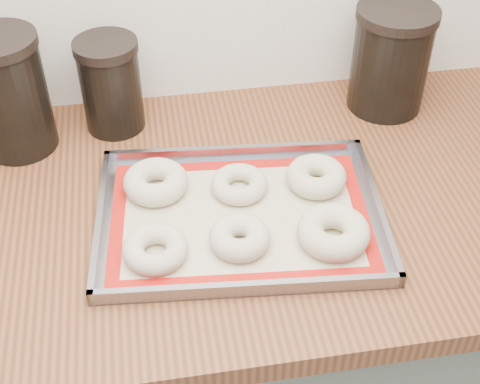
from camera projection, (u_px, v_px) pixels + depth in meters
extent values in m
cube|color=#5C6458|center=(206.00, 361.00, 1.44)|extent=(3.00, 0.65, 0.86)
cube|color=brown|center=(197.00, 208.00, 1.14)|extent=(3.06, 0.68, 0.04)
cube|color=gray|center=(240.00, 218.00, 1.09)|extent=(0.49, 0.37, 0.00)
cube|color=gray|center=(234.00, 152.00, 1.20)|extent=(0.46, 0.05, 0.02)
cube|color=gray|center=(248.00, 289.00, 0.96)|extent=(0.46, 0.05, 0.02)
cube|color=gray|center=(100.00, 220.00, 1.07)|extent=(0.04, 0.33, 0.02)
cube|color=gray|center=(377.00, 206.00, 1.10)|extent=(0.04, 0.33, 0.02)
cube|color=#C6B793|center=(240.00, 217.00, 1.09)|extent=(0.45, 0.33, 0.00)
cube|color=#B1110B|center=(235.00, 165.00, 1.19)|extent=(0.42, 0.06, 0.00)
cube|color=#B1110B|center=(247.00, 279.00, 0.99)|extent=(0.42, 0.06, 0.00)
cube|color=#B1110B|center=(117.00, 223.00, 1.08)|extent=(0.04, 0.25, 0.00)
cube|color=#B1110B|center=(360.00, 211.00, 1.10)|extent=(0.04, 0.25, 0.00)
torus|color=beige|center=(155.00, 249.00, 1.01)|extent=(0.10, 0.10, 0.03)
torus|color=beige|center=(240.00, 237.00, 1.03)|extent=(0.10, 0.10, 0.04)
torus|color=beige|center=(333.00, 232.00, 1.04)|extent=(0.15, 0.15, 0.04)
torus|color=beige|center=(156.00, 182.00, 1.13)|extent=(0.13, 0.13, 0.04)
torus|color=beige|center=(239.00, 184.00, 1.13)|extent=(0.11, 0.11, 0.03)
torus|color=beige|center=(316.00, 176.00, 1.14)|extent=(0.11, 0.11, 0.04)
cylinder|color=black|center=(10.00, 98.00, 1.18)|extent=(0.13, 0.13, 0.20)
cylinder|color=black|center=(111.00, 89.00, 1.24)|extent=(0.11, 0.11, 0.16)
cylinder|color=black|center=(105.00, 46.00, 1.18)|extent=(0.12, 0.12, 0.02)
cylinder|color=black|center=(390.00, 63.00, 1.28)|extent=(0.15, 0.15, 0.19)
cylinder|color=black|center=(398.00, 14.00, 1.21)|extent=(0.15, 0.15, 0.02)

